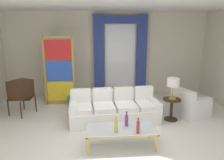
% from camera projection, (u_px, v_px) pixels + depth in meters
% --- Properties ---
extents(ground_plane, '(16.00, 16.00, 0.00)m').
position_uv_depth(ground_plane, '(114.00, 130.00, 5.28)').
color(ground_plane, white).
extents(wall_rear, '(8.00, 0.12, 3.00)m').
position_uv_depth(wall_rear, '(107.00, 54.00, 7.89)').
color(wall_rear, beige).
rests_on(wall_rear, ground).
extents(ceiling_slab, '(8.00, 7.60, 0.04)m').
position_uv_depth(ceiling_slab, '(112.00, 4.00, 5.34)').
color(ceiling_slab, white).
extents(curtained_window, '(2.00, 0.17, 2.70)m').
position_uv_depth(curtained_window, '(120.00, 48.00, 7.70)').
color(curtained_window, white).
rests_on(curtained_window, ground).
extents(couch_white_long, '(2.40, 1.09, 0.86)m').
position_uv_depth(couch_white_long, '(114.00, 109.00, 5.82)').
color(couch_white_long, white).
rests_on(couch_white_long, ground).
extents(coffee_table, '(1.45, 0.65, 0.41)m').
position_uv_depth(coffee_table, '(121.00, 130.00, 4.49)').
color(coffee_table, silver).
rests_on(coffee_table, ground).
extents(bottle_blue_decanter, '(0.06, 0.06, 0.33)m').
position_uv_depth(bottle_blue_decanter, '(138.00, 127.00, 4.24)').
color(bottle_blue_decanter, maroon).
rests_on(bottle_blue_decanter, coffee_table).
extents(bottle_crystal_tall, '(0.07, 0.07, 0.33)m').
position_uv_depth(bottle_crystal_tall, '(126.00, 120.00, 4.56)').
color(bottle_crystal_tall, '#753384').
rests_on(bottle_crystal_tall, coffee_table).
extents(bottle_amber_squat, '(0.07, 0.07, 0.34)m').
position_uv_depth(bottle_amber_squat, '(116.00, 126.00, 4.27)').
color(bottle_amber_squat, gold).
rests_on(bottle_amber_squat, coffee_table).
extents(vintage_tv, '(0.72, 0.76, 1.35)m').
position_uv_depth(vintage_tv, '(21.00, 90.00, 6.12)').
color(vintage_tv, '#382314').
rests_on(vintage_tv, ground).
extents(armchair_white, '(1.04, 1.02, 0.80)m').
position_uv_depth(armchair_white, '(189.00, 106.00, 6.13)').
color(armchair_white, white).
rests_on(armchair_white, ground).
extents(stained_glass_divider, '(0.95, 0.05, 2.20)m').
position_uv_depth(stained_glass_divider, '(59.00, 72.00, 6.86)').
color(stained_glass_divider, gold).
rests_on(stained_glass_divider, ground).
extents(peacock_figurine, '(0.44, 0.60, 0.50)m').
position_uv_depth(peacock_figurine, '(74.00, 101.00, 6.76)').
color(peacock_figurine, beige).
rests_on(peacock_figurine, ground).
extents(round_side_table, '(0.48, 0.48, 0.59)m').
position_uv_depth(round_side_table, '(171.00, 107.00, 5.80)').
color(round_side_table, '#382314').
rests_on(round_side_table, ground).
extents(table_lamp_brass, '(0.32, 0.32, 0.57)m').
position_uv_depth(table_lamp_brass, '(173.00, 83.00, 5.65)').
color(table_lamp_brass, '#B29338').
rests_on(table_lamp_brass, round_side_table).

